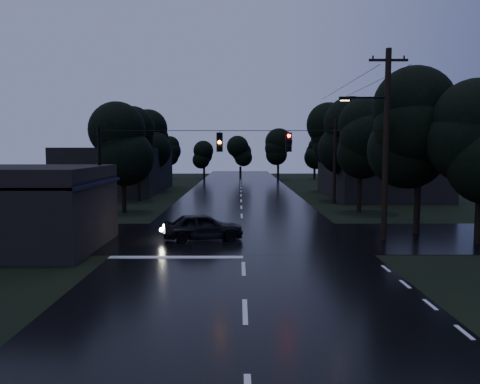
{
  "coord_description": "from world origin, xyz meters",
  "views": [
    {
      "loc": [
        -0.17,
        -13.51,
        4.83
      ],
      "look_at": [
        -0.13,
        12.79,
        2.42
      ],
      "focal_mm": 35.0,
      "sensor_mm": 36.0,
      "label": 1
    }
  ],
  "objects": [
    {
      "name": "cross_street",
      "position": [
        0.0,
        12.0,
        0.0
      ],
      "size": [
        60.0,
        9.0,
        0.02
      ],
      "primitive_type": "cube",
      "color": "black",
      "rests_on": "ground"
    },
    {
      "name": "main_road",
      "position": [
        0.0,
        30.0,
        0.0
      ],
      "size": [
        12.0,
        120.0,
        0.02
      ],
      "primitive_type": "cube",
      "color": "black",
      "rests_on": "ground"
    },
    {
      "name": "building_far_right",
      "position": [
        14.0,
        34.0,
        2.2
      ],
      "size": [
        10.0,
        14.0,
        4.4
      ],
      "primitive_type": "cube",
      "color": "black",
      "rests_on": "ground"
    },
    {
      "name": "tree_left_c",
      "position": [
        -10.2,
        40.0,
        5.99
      ],
      "size": [
        4.48,
        4.48,
        9.44
      ],
      "color": "black",
      "rests_on": "ground"
    },
    {
      "name": "anchor_pole_left",
      "position": [
        -7.5,
        11.0,
        3.0
      ],
      "size": [
        0.18,
        0.18,
        6.0
      ],
      "primitive_type": "cylinder",
      "color": "black",
      "rests_on": "ground"
    },
    {
      "name": "utility_pole_main",
      "position": [
        7.41,
        11.0,
        5.26
      ],
      "size": [
        3.5,
        0.3,
        10.0
      ],
      "color": "black",
      "rests_on": "ground"
    },
    {
      "name": "tree_right_b",
      "position": [
        9.6,
        30.0,
        5.99
      ],
      "size": [
        4.48,
        4.48,
        9.44
      ],
      "color": "black",
      "rests_on": "ground"
    },
    {
      "name": "tree_right_a",
      "position": [
        9.0,
        22.0,
        5.62
      ],
      "size": [
        4.2,
        4.2,
        8.85
      ],
      "color": "black",
      "rests_on": "ground"
    },
    {
      "name": "span_signals",
      "position": [
        0.56,
        10.99,
        5.24
      ],
      "size": [
        15.0,
        0.37,
        1.12
      ],
      "color": "black",
      "rests_on": "ground"
    },
    {
      "name": "tree_corner_near",
      "position": [
        10.0,
        13.0,
        5.99
      ],
      "size": [
        4.48,
        4.48,
        9.44
      ],
      "color": "black",
      "rests_on": "ground"
    },
    {
      "name": "tree_left_b",
      "position": [
        -9.6,
        30.0,
        5.62
      ],
      "size": [
        4.2,
        4.2,
        8.85
      ],
      "color": "black",
      "rests_on": "ground"
    },
    {
      "name": "utility_pole_far",
      "position": [
        8.3,
        28.0,
        3.88
      ],
      "size": [
        2.0,
        0.3,
        7.5
      ],
      "color": "black",
      "rests_on": "ground"
    },
    {
      "name": "tree_right_c",
      "position": [
        10.2,
        40.0,
        6.37
      ],
      "size": [
        4.76,
        4.76,
        10.03
      ],
      "color": "black",
      "rests_on": "ground"
    },
    {
      "name": "ground",
      "position": [
        0.0,
        0.0,
        0.0
      ],
      "size": [
        160.0,
        160.0,
        0.0
      ],
      "primitive_type": "plane",
      "color": "black",
      "rests_on": "ground"
    },
    {
      "name": "car",
      "position": [
        -2.1,
        11.14,
        0.73
      ],
      "size": [
        4.49,
        2.39,
        1.45
      ],
      "primitive_type": "imported",
      "rotation": [
        0.0,
        0.0,
        1.74
      ],
      "color": "black",
      "rests_on": "ground"
    },
    {
      "name": "building_far_left",
      "position": [
        -14.0,
        40.0,
        2.5
      ],
      "size": [
        10.0,
        16.0,
        5.0
      ],
      "primitive_type": "cube",
      "color": "black",
      "rests_on": "ground"
    },
    {
      "name": "tree_left_a",
      "position": [
        -9.0,
        22.0,
        5.24
      ],
      "size": [
        3.92,
        3.92,
        8.26
      ],
      "color": "black",
      "rests_on": "ground"
    }
  ]
}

